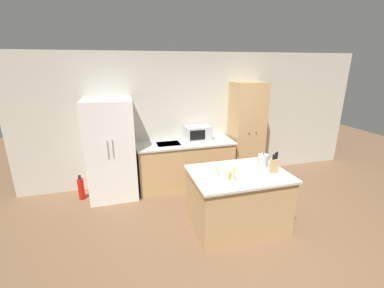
{
  "coord_description": "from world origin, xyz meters",
  "views": [
    {
      "loc": [
        -1.61,
        -2.67,
        2.39
      ],
      "look_at": [
        -0.46,
        1.4,
        1.05
      ],
      "focal_mm": 24.0,
      "sensor_mm": 36.0,
      "label": 1
    }
  ],
  "objects": [
    {
      "name": "ground_plane",
      "position": [
        0.0,
        0.0,
        0.0
      ],
      "size": [
        14.0,
        14.0,
        0.0
      ],
      "primitive_type": "plane",
      "color": "brown"
    },
    {
      "name": "wall_back",
      "position": [
        0.0,
        2.33,
        1.3
      ],
      "size": [
        7.2,
        0.06,
        2.6
      ],
      "color": "beige",
      "rests_on": "ground_plane"
    },
    {
      "name": "refrigerator",
      "position": [
        -1.83,
        1.93,
        0.9
      ],
      "size": [
        0.83,
        0.77,
        1.81
      ],
      "color": "white",
      "rests_on": "ground_plane"
    },
    {
      "name": "back_counter",
      "position": [
        -0.44,
        1.97,
        0.46
      ],
      "size": [
        1.91,
        0.69,
        0.91
      ],
      "color": "tan",
      "rests_on": "ground_plane"
    },
    {
      "name": "pantry_cabinet",
      "position": [
        0.9,
        2.03,
        1.02
      ],
      "size": [
        0.65,
        0.56,
        2.03
      ],
      "color": "tan",
      "rests_on": "ground_plane"
    },
    {
      "name": "kitchen_island",
      "position": [
        -0.04,
        0.4,
        0.44
      ],
      "size": [
        1.39,
        1.0,
        0.88
      ],
      "color": "tan",
      "rests_on": "ground_plane"
    },
    {
      "name": "microwave",
      "position": [
        -0.14,
        2.1,
        1.05
      ],
      "size": [
        0.51,
        0.36,
        0.27
      ],
      "color": "#B2B5B7",
      "rests_on": "back_counter"
    },
    {
      "name": "knife_block",
      "position": [
        0.44,
        0.27,
        1.0
      ],
      "size": [
        0.12,
        0.07,
        0.31
      ],
      "color": "tan",
      "rests_on": "kitchen_island"
    },
    {
      "name": "spice_bottle_tall_dark",
      "position": [
        -0.24,
        0.18,
        0.97
      ],
      "size": [
        0.05,
        0.05,
        0.18
      ],
      "color": "beige",
      "rests_on": "kitchen_island"
    },
    {
      "name": "spice_bottle_short_red",
      "position": [
        -0.24,
        0.25,
        0.94
      ],
      "size": [
        0.05,
        0.05,
        0.11
      ],
      "color": "orange",
      "rests_on": "kitchen_island"
    },
    {
      "name": "spice_bottle_amber_oil",
      "position": [
        -0.38,
        0.4,
        0.93
      ],
      "size": [
        0.05,
        0.05,
        0.1
      ],
      "color": "beige",
      "rests_on": "kitchen_island"
    },
    {
      "name": "kettle",
      "position": [
        0.4,
        0.52,
        0.98
      ],
      "size": [
        0.16,
        0.16,
        0.22
      ],
      "color": "#B2B5B7",
      "rests_on": "kitchen_island"
    },
    {
      "name": "fire_extinguisher",
      "position": [
        -2.42,
        1.92,
        0.21
      ],
      "size": [
        0.11,
        0.11,
        0.47
      ],
      "color": "red",
      "rests_on": "ground_plane"
    }
  ]
}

